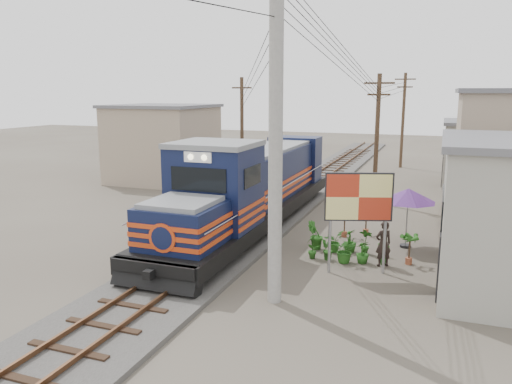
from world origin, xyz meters
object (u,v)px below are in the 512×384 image
at_px(locomotive, 252,189).
at_px(billboard, 359,200).
at_px(vendor, 383,244).
at_px(market_umbrella, 408,196).

height_order(locomotive, billboard, locomotive).
bearing_deg(billboard, locomotive, 124.41).
bearing_deg(billboard, vendor, 35.11).
bearing_deg(locomotive, billboard, -37.42).
height_order(billboard, vendor, billboard).
xyz_separation_m(market_umbrella, vendor, (-0.60, -2.54, -1.28)).
distance_m(locomotive, market_umbrella, 6.77).
height_order(market_umbrella, vendor, market_umbrella).
xyz_separation_m(billboard, vendor, (0.77, 1.03, -1.74)).
distance_m(billboard, vendor, 2.16).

